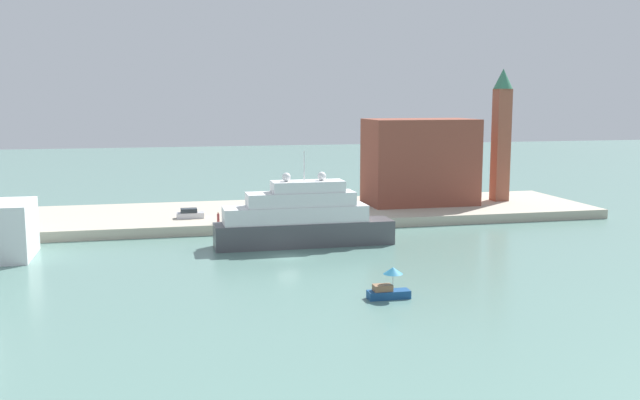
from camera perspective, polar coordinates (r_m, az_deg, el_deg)
ground at (r=86.72m, az=-2.57°, el=-4.62°), size 400.00×400.00×0.00m
quay_dock at (r=113.71m, az=-5.13°, el=-1.19°), size 110.00×23.96×1.45m
large_yacht at (r=93.00m, az=-1.47°, el=-1.59°), size 23.46×4.73×12.39m
small_motorboat at (r=69.52m, az=5.54°, el=-6.91°), size 4.12×1.90×3.06m
harbor_building at (r=120.69m, az=8.00°, el=3.07°), size 17.88×10.24×14.23m
bell_tower at (r=126.69m, az=14.32°, el=5.45°), size 3.28×3.28×22.62m
parked_car at (r=107.57m, az=-10.38°, el=-1.10°), size 4.01×1.82×1.46m
person_figure at (r=102.53m, az=-8.15°, el=-1.44°), size 0.36×0.36×1.61m
mooring_bollard at (r=103.74m, az=-2.93°, el=-1.42°), size 0.44×0.44×0.90m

